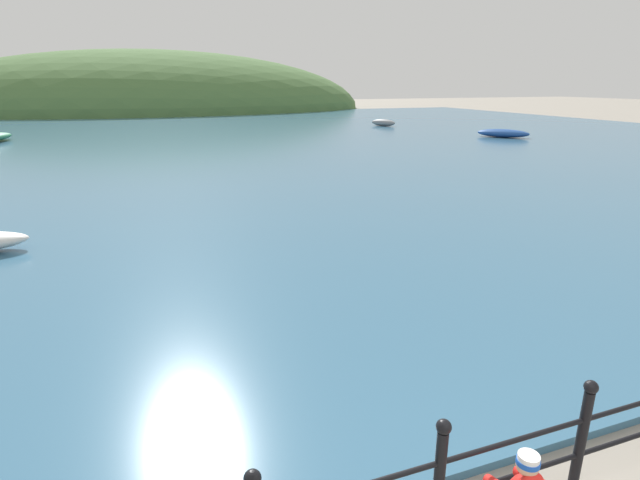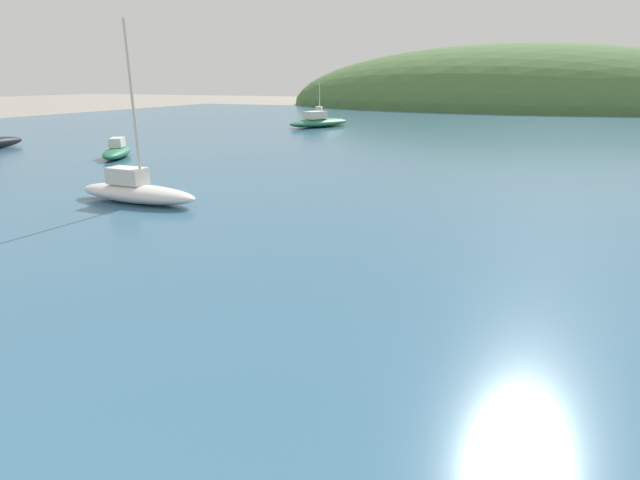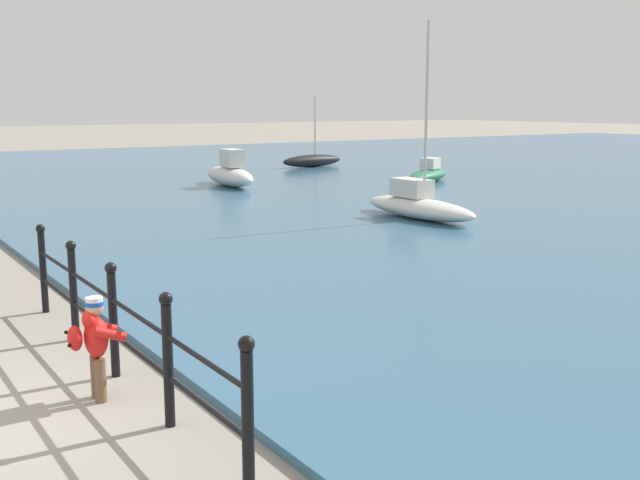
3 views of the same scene
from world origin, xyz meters
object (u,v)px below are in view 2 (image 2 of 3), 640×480
boat_green_fishing (136,191)px  boat_red_dinghy (117,151)px  boat_nearest_quay (319,116)px  boat_twin_mast (319,122)px

boat_green_fishing → boat_red_dinghy: bearing=136.9°
boat_nearest_quay → boat_green_fishing: size_ratio=0.67×
boat_nearest_quay → boat_red_dinghy: boat_nearest_quay is taller
boat_twin_mast → boat_red_dinghy: boat_twin_mast is taller
boat_green_fishing → boat_twin_mast: bearing=100.5°
boat_green_fishing → boat_twin_mast: boat_green_fishing is taller
boat_nearest_quay → boat_twin_mast: bearing=-67.7°
boat_nearest_quay → boat_twin_mast: boat_nearest_quay is taller
boat_nearest_quay → boat_green_fishing: bearing=-76.9°
boat_nearest_quay → boat_red_dinghy: (0.18, -22.76, -0.10)m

